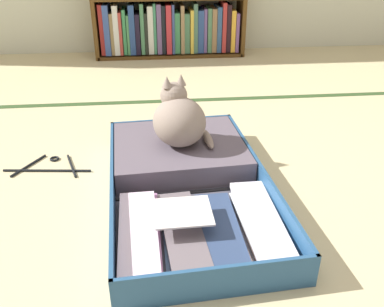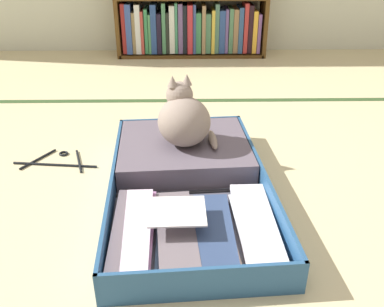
{
  "view_description": "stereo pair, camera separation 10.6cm",
  "coord_description": "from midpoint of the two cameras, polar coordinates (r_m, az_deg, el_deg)",
  "views": [
    {
      "loc": [
        -0.18,
        -1.11,
        0.87
      ],
      "look_at": [
        -0.05,
        0.18,
        0.19
      ],
      "focal_mm": 38.78,
      "sensor_mm": 36.0,
      "label": 1
    },
    {
      "loc": [
        -0.08,
        -1.11,
        0.87
      ],
      "look_at": [
        -0.05,
        0.18,
        0.19
      ],
      "focal_mm": 38.78,
      "sensor_mm": 36.0,
      "label": 2
    }
  ],
  "objects": [
    {
      "name": "bookshelf",
      "position": [
        3.39,
        -4.31,
        20.16
      ],
      "size": [
        1.17,
        0.27,
        0.89
      ],
      "color": "#543817",
      "rests_on": "ground_plane"
    },
    {
      "name": "clothes_hanger",
      "position": [
        1.86,
        -20.55,
        -1.7
      ],
      "size": [
        0.36,
        0.2,
        0.01
      ],
      "color": "black",
      "rests_on": "ground_plane"
    },
    {
      "name": "black_cat",
      "position": [
        1.66,
        -3.71,
        4.68
      ],
      "size": [
        0.28,
        0.28,
        0.28
      ],
      "color": "gray",
      "rests_on": "open_suitcase"
    },
    {
      "name": "tatami_border",
      "position": [
        2.47,
        -2.38,
        7.3
      ],
      "size": [
        4.8,
        0.05,
        0.0
      ],
      "color": "#324E26",
      "rests_on": "ground_plane"
    },
    {
      "name": "ground_plane",
      "position": [
        1.42,
        0.71,
        -10.01
      ],
      "size": [
        10.0,
        10.0,
        0.0
      ],
      "primitive_type": "plane",
      "color": "beige"
    },
    {
      "name": "open_suitcase",
      "position": [
        1.61,
        -2.92,
        -2.95
      ],
      "size": [
        0.63,
        1.03,
        0.11
      ],
      "color": "#27527E",
      "rests_on": "ground_plane"
    }
  ]
}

